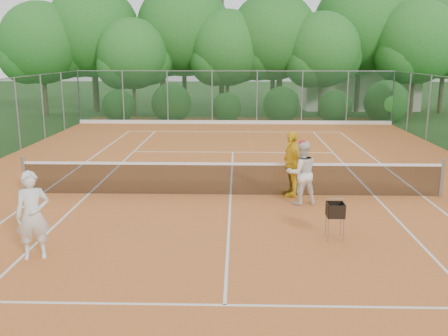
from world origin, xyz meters
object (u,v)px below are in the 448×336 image
Objects in this scene: player_yellow at (292,164)px; ball_hopper at (335,211)px; player_white at (33,215)px; player_center_grp at (302,173)px.

ball_hopper is at bearing -3.50° from player_yellow.
ball_hopper is (6.13, 1.18, -0.23)m from player_white.
player_white is 7.19m from player_yellow.
player_white is at bearing -63.66° from player_yellow.
player_yellow is at bearing 84.06° from ball_hopper.
player_white is 6.86m from player_center_grp.
player_center_grp is at bearing 83.07° from ball_hopper.
player_center_grp is 0.94× the size of player_yellow.
player_center_grp is at bearing -0.28° from player_yellow.
player_yellow is at bearing 22.34° from player_white.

